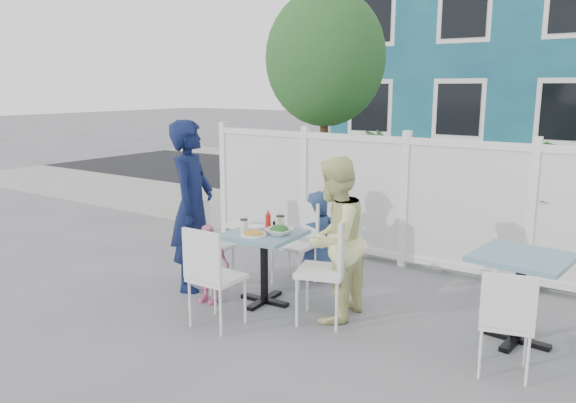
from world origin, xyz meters
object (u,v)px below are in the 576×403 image
Objects in this scene: man at (192,206)px; chair_right at (331,262)px; boy at (317,236)px; chair_back at (298,236)px; chair_left at (204,238)px; main_table at (264,249)px; chair_near at (211,271)px; utility_cabinet at (278,176)px; toddler at (208,263)px; woman at (334,240)px; spare_table at (521,275)px.

chair_right is at bearing -112.51° from man.
boy is (-0.75, 0.97, -0.07)m from chair_right.
chair_back is at bearing 30.60° from chair_right.
chair_left is 1.04× the size of chair_back.
boy reaches higher than main_table.
chair_near is 0.92× the size of boy.
chair_near is 0.52× the size of man.
toddler is at bearing -70.04° from utility_cabinet.
woman reaches higher than chair_near.
spare_table is at bearing 12.57° from main_table.
woman reaches higher than main_table.
chair_near is 1.18m from woman.
woman is 1.37m from toddler.
man is at bearing -175.41° from main_table.
main_table is 0.74× the size of chair_right.
chair_near is 1.71m from boy.
chair_right is 1.17m from chair_back.
spare_table is 0.52× the size of woman.
boy is at bearing -53.10° from utility_cabinet.
chair_back is 1.51m from chair_near.
utility_cabinet reaches higher than main_table.
chair_right is 1.11× the size of chair_back.
chair_right is 0.98× the size of boy.
woman reaches higher than chair_back.
utility_cabinet is 4.70m from woman.
main_table is 0.81m from woman.
chair_left is 1.00× the size of chair_near.
woman is 1.17m from boy.
spare_table is 0.85× the size of chair_near.
woman is (1.70, 0.13, -0.14)m from man.
chair_left is 0.92× the size of boy.
chair_left is 1.29m from boy.
spare_table is 0.79× the size of boy.
utility_cabinet is 1.37× the size of chair_near.
chair_left is (1.52, -3.52, -0.10)m from utility_cabinet.
main_table is 0.72× the size of boy.
man reaches higher than chair_back.
toddler reaches higher than main_table.
chair_left is 1.66m from chair_right.
utility_cabinet is 4.29m from toddler.
chair_left is (-3.21, -0.51, -0.06)m from spare_table.
chair_right is at bearing 108.30° from boy.
boy reaches higher than chair_back.
woman is (0.85, -0.67, 0.25)m from chair_back.
main_table is (2.36, -3.54, -0.08)m from utility_cabinet.
man is at bearing -169.63° from spare_table.
chair_right is at bearing 2.19° from toddler.
main_table is 0.81m from chair_right.
main_table is 0.84m from chair_left.
main_table is 0.98m from man.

